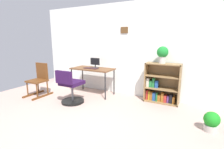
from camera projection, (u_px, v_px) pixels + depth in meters
name	position (u px, v px, depth m)	size (l,w,h in m)	color
ground_plane	(72.00, 130.00, 2.72)	(6.24, 6.24, 0.00)	tan
wall_back	(126.00, 50.00, 4.34)	(5.20, 0.12, 2.35)	silver
desk	(93.00, 70.00, 4.37)	(1.11, 0.54, 0.70)	brown
monitor	(95.00, 63.00, 4.39)	(0.27, 0.17, 0.26)	#262628
keyboard	(91.00, 68.00, 4.30)	(0.39, 0.15, 0.02)	#341D22
office_chair	(71.00, 89.00, 3.78)	(0.52, 0.55, 0.79)	black
rocking_chair	(39.00, 79.00, 4.32)	(0.42, 0.64, 0.84)	#5E3416
bookshelf_low	(161.00, 85.00, 3.87)	(0.78, 0.30, 0.92)	olive
potted_plant_on_shelf	(162.00, 53.00, 3.67)	(0.25, 0.25, 0.37)	#B7B2A8
potted_plant_floor	(211.00, 121.00, 2.64)	(0.24, 0.24, 0.33)	#B7B2A8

